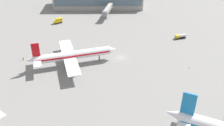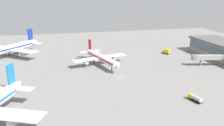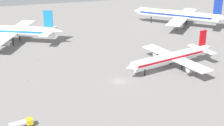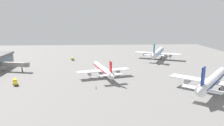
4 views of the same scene
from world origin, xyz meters
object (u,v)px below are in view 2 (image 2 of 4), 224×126
airplane_at_gate (101,57)px  catering_truck (166,52)px  safety_cone_mid_apron (117,105)px  airplane_distant (9,49)px  fuel_truck (195,98)px  ground_crew_worker (100,53)px  safety_cone_near_gate (66,105)px

airplane_at_gate → catering_truck: bearing=91.3°
airplane_at_gate → safety_cone_mid_apron: airplane_at_gate is taller
airplane_at_gate → safety_cone_mid_apron: 54.59m
airplane_distant → catering_truck: (-16.69, -106.49, -4.30)m
safety_cone_mid_apron → fuel_truck: bearing=-96.7°
catering_truck → ground_crew_worker: (9.32, 46.16, -0.85)m
catering_truck → safety_cone_mid_apron: size_ratio=9.74×
airplane_distant → safety_cone_mid_apron: airplane_distant is taller
airplane_distant → airplane_at_gate: bearing=101.3°
catering_truck → safety_cone_near_gate: (-64.35, 74.12, -1.40)m
airplane_at_gate → safety_cone_near_gate: (-49.13, 23.80, -4.43)m
fuel_truck → catering_truck: (73.13, -23.25, 0.31)m
ground_crew_worker → fuel_truck: bearing=94.3°
airplane_at_gate → ground_crew_worker: 25.19m
safety_cone_mid_apron → safety_cone_near_gate: bearing=75.2°
airplane_at_gate → fuel_truck: (-57.91, -27.08, -3.35)m
fuel_truck → ground_crew_worker: fuel_truck is taller
catering_truck → airplane_distant: bearing=53.4°
airplane_at_gate → fuel_truck: bearing=9.5°
airplane_distant → ground_crew_worker: airplane_distant is taller
ground_crew_worker → safety_cone_mid_apron: 79.24m
ground_crew_worker → safety_cone_mid_apron: ground_crew_worker is taller
ground_crew_worker → airplane_distant: bearing=-18.2°
fuel_truck → ground_crew_worker: (82.45, 22.91, -0.54)m
ground_crew_worker → catering_truck: bearing=157.4°
fuel_truck → safety_cone_near_gate: size_ratio=10.94×
fuel_truck → safety_cone_near_gate: bearing=67.5°
ground_crew_worker → airplane_at_gate: bearing=69.2°
fuel_truck → safety_cone_near_gate: 51.63m
airplane_distant → catering_truck: 107.87m
safety_cone_near_gate → safety_cone_mid_apron: (-5.09, -19.23, 0.00)m
airplane_at_gate → ground_crew_worker: bearing=154.8°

